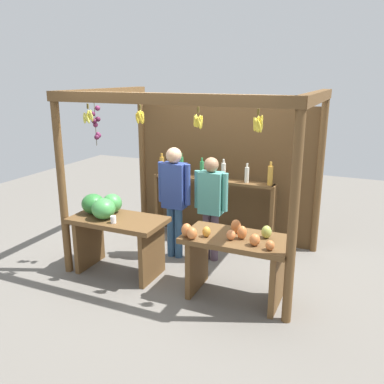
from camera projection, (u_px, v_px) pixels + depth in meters
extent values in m
plane|color=slate|center=(198.00, 260.00, 5.78)|extent=(12.00, 12.00, 0.00)
cylinder|color=brown|center=(62.00, 186.00, 5.15)|extent=(0.10, 0.10, 2.33)
cylinder|color=brown|center=(293.00, 217.00, 4.03)|extent=(0.10, 0.10, 2.33)
cylinder|color=brown|center=(142.00, 158.00, 6.89)|extent=(0.10, 0.10, 2.33)
cylinder|color=brown|center=(319.00, 174.00, 5.77)|extent=(0.10, 0.10, 2.33)
cube|color=brown|center=(161.00, 99.00, 4.28)|extent=(2.98, 0.12, 0.12)
cube|color=brown|center=(103.00, 93.00, 5.71)|extent=(0.12, 2.08, 0.12)
cube|color=brown|center=(316.00, 97.00, 4.60)|extent=(0.12, 2.08, 0.12)
cube|color=#52381E|center=(223.00, 173.00, 6.38)|extent=(2.88, 0.04, 2.10)
cylinder|color=brown|center=(140.00, 107.00, 4.60)|extent=(0.02, 0.02, 0.06)
ellipsoid|color=gold|center=(142.00, 118.00, 4.62)|extent=(0.04, 0.06, 0.13)
ellipsoid|color=gold|center=(143.00, 117.00, 4.63)|extent=(0.05, 0.05, 0.13)
ellipsoid|color=gold|center=(142.00, 118.00, 4.66)|extent=(0.07, 0.04, 0.13)
ellipsoid|color=gold|center=(140.00, 116.00, 4.67)|extent=(0.06, 0.06, 0.13)
ellipsoid|color=gold|center=(139.00, 116.00, 4.64)|extent=(0.05, 0.07, 0.13)
ellipsoid|color=gold|center=(138.00, 116.00, 4.63)|extent=(0.06, 0.08, 0.13)
ellipsoid|color=gold|center=(137.00, 118.00, 4.61)|extent=(0.07, 0.06, 0.13)
ellipsoid|color=gold|center=(140.00, 117.00, 4.60)|extent=(0.07, 0.04, 0.13)
ellipsoid|color=gold|center=(141.00, 119.00, 4.61)|extent=(0.06, 0.06, 0.13)
cylinder|color=brown|center=(88.00, 106.00, 4.77)|extent=(0.02, 0.02, 0.06)
ellipsoid|color=#D1CC4C|center=(91.00, 116.00, 4.78)|extent=(0.04, 0.08, 0.14)
ellipsoid|color=#D1CC4C|center=(90.00, 115.00, 4.81)|extent=(0.07, 0.05, 0.14)
ellipsoid|color=#D1CC4C|center=(88.00, 116.00, 4.83)|extent=(0.05, 0.06, 0.14)
ellipsoid|color=#D1CC4C|center=(85.00, 118.00, 4.79)|extent=(0.06, 0.07, 0.14)
ellipsoid|color=#D1CC4C|center=(87.00, 118.00, 4.76)|extent=(0.09, 0.05, 0.14)
cylinder|color=brown|center=(198.00, 110.00, 4.30)|extent=(0.02, 0.02, 0.06)
ellipsoid|color=yellow|center=(200.00, 122.00, 4.32)|extent=(0.04, 0.09, 0.14)
ellipsoid|color=yellow|center=(201.00, 122.00, 4.36)|extent=(0.06, 0.05, 0.14)
ellipsoid|color=yellow|center=(198.00, 121.00, 4.36)|extent=(0.09, 0.07, 0.14)
ellipsoid|color=yellow|center=(195.00, 120.00, 4.34)|extent=(0.04, 0.09, 0.14)
ellipsoid|color=yellow|center=(196.00, 121.00, 4.31)|extent=(0.08, 0.06, 0.15)
ellipsoid|color=yellow|center=(199.00, 123.00, 4.31)|extent=(0.07, 0.06, 0.15)
cylinder|color=brown|center=(258.00, 112.00, 4.03)|extent=(0.02, 0.02, 0.06)
ellipsoid|color=yellow|center=(261.00, 125.00, 4.06)|extent=(0.04, 0.08, 0.14)
ellipsoid|color=yellow|center=(261.00, 122.00, 4.08)|extent=(0.06, 0.06, 0.14)
ellipsoid|color=yellow|center=(258.00, 125.00, 4.10)|extent=(0.07, 0.04, 0.14)
ellipsoid|color=yellow|center=(257.00, 122.00, 4.08)|extent=(0.07, 0.07, 0.15)
ellipsoid|color=yellow|center=(255.00, 125.00, 4.08)|extent=(0.04, 0.08, 0.14)
ellipsoid|color=yellow|center=(255.00, 124.00, 4.05)|extent=(0.07, 0.06, 0.15)
ellipsoid|color=yellow|center=(257.00, 126.00, 4.03)|extent=(0.07, 0.04, 0.14)
ellipsoid|color=yellow|center=(259.00, 126.00, 4.03)|extent=(0.07, 0.06, 0.15)
cylinder|color=#4C422D|center=(95.00, 124.00, 5.16)|extent=(0.01, 0.01, 0.55)
sphere|color=#601E42|center=(98.00, 108.00, 5.12)|extent=(0.07, 0.07, 0.07)
sphere|color=#511938|center=(93.00, 114.00, 5.12)|extent=(0.06, 0.06, 0.06)
sphere|color=#47142D|center=(98.00, 119.00, 5.16)|extent=(0.06, 0.06, 0.06)
sphere|color=#47142D|center=(94.00, 121.00, 5.15)|extent=(0.07, 0.07, 0.07)
sphere|color=#601E42|center=(95.00, 125.00, 5.18)|extent=(0.06, 0.06, 0.06)
sphere|color=#601E42|center=(99.00, 135.00, 5.21)|extent=(0.07, 0.07, 0.07)
sphere|color=#601E42|center=(98.00, 134.00, 5.20)|extent=(0.06, 0.06, 0.06)
sphere|color=#511938|center=(97.00, 137.00, 5.18)|extent=(0.07, 0.07, 0.07)
cube|color=brown|center=(118.00, 220.00, 5.23)|extent=(1.21, 0.64, 0.06)
cube|color=brown|center=(89.00, 242.00, 5.53)|extent=(0.06, 0.58, 0.70)
cube|color=brown|center=(152.00, 254.00, 5.15)|extent=(0.06, 0.58, 0.70)
ellipsoid|color=#429347|center=(112.00, 203.00, 5.40)|extent=(0.36, 0.36, 0.25)
ellipsoid|color=#2D7533|center=(93.00, 204.00, 5.37)|extent=(0.38, 0.38, 0.26)
ellipsoid|color=#429347|center=(104.00, 209.00, 5.16)|extent=(0.39, 0.39, 0.26)
cylinder|color=white|center=(113.00, 220.00, 5.03)|extent=(0.07, 0.07, 0.09)
cube|color=brown|center=(237.00, 239.00, 4.62)|extent=(1.21, 0.64, 0.06)
cube|color=brown|center=(197.00, 262.00, 4.91)|extent=(0.06, 0.58, 0.70)
cube|color=brown|center=(277.00, 278.00, 4.54)|extent=(0.06, 0.58, 0.70)
ellipsoid|color=#CC7038|center=(242.00, 232.00, 4.54)|extent=(0.15, 0.15, 0.15)
ellipsoid|color=#CC7038|center=(187.00, 230.00, 4.61)|extent=(0.15, 0.15, 0.15)
ellipsoid|color=#CC7038|center=(236.00, 226.00, 4.71)|extent=(0.16, 0.16, 0.16)
ellipsoid|color=#A8B24C|center=(266.00, 232.00, 4.56)|extent=(0.16, 0.16, 0.15)
ellipsoid|color=#CC7038|center=(270.00, 245.00, 4.25)|extent=(0.11, 0.11, 0.11)
ellipsoid|color=#CC7038|center=(192.00, 233.00, 4.53)|extent=(0.14, 0.14, 0.14)
ellipsoid|color=gold|center=(206.00, 232.00, 4.60)|extent=(0.13, 0.13, 0.12)
ellipsoid|color=#E07F47|center=(231.00, 235.00, 4.52)|extent=(0.14, 0.14, 0.11)
ellipsoid|color=#CC7038|center=(255.00, 240.00, 4.36)|extent=(0.13, 0.13, 0.13)
cube|color=brown|center=(159.00, 203.00, 6.69)|extent=(0.05, 0.20, 1.00)
cube|color=brown|center=(273.00, 219.00, 5.96)|extent=(0.05, 0.20, 1.00)
cube|color=brown|center=(213.00, 180.00, 6.19)|extent=(1.87, 0.22, 0.04)
cylinder|color=gold|center=(162.00, 165.00, 6.48)|extent=(0.07, 0.07, 0.27)
cylinder|color=gold|center=(162.00, 155.00, 6.44)|extent=(0.03, 0.03, 0.06)
cylinder|color=#338C4C|center=(181.00, 166.00, 6.35)|extent=(0.06, 0.06, 0.29)
cylinder|color=#338C4C|center=(181.00, 155.00, 6.30)|extent=(0.03, 0.03, 0.06)
cylinder|color=#338C4C|center=(202.00, 170.00, 6.22)|extent=(0.07, 0.07, 0.25)
cylinder|color=#338C4C|center=(202.00, 160.00, 6.18)|extent=(0.03, 0.03, 0.06)
cylinder|color=silver|center=(223.00, 172.00, 6.08)|extent=(0.07, 0.07, 0.26)
cylinder|color=silver|center=(224.00, 161.00, 6.04)|extent=(0.03, 0.03, 0.06)
cylinder|color=silver|center=(247.00, 175.00, 5.95)|extent=(0.06, 0.06, 0.23)
cylinder|color=silver|center=(247.00, 165.00, 5.91)|extent=(0.03, 0.03, 0.06)
cylinder|color=gold|center=(270.00, 176.00, 5.81)|extent=(0.08, 0.08, 0.28)
cylinder|color=gold|center=(271.00, 164.00, 5.76)|extent=(0.03, 0.03, 0.06)
cylinder|color=#32577E|center=(171.00, 231.00, 5.82)|extent=(0.11, 0.11, 0.74)
cylinder|color=#32577E|center=(179.00, 233.00, 5.78)|extent=(0.11, 0.11, 0.74)
cube|color=#2D428C|center=(174.00, 186.00, 5.61)|extent=(0.32, 0.19, 0.63)
cylinder|color=#2D428C|center=(161.00, 182.00, 5.68)|extent=(0.08, 0.08, 0.56)
cylinder|color=#2D428C|center=(187.00, 185.00, 5.52)|extent=(0.08, 0.08, 0.56)
sphere|color=tan|center=(174.00, 155.00, 5.50)|extent=(0.21, 0.21, 0.21)
cylinder|color=#4A3A47|center=(206.00, 236.00, 5.74)|extent=(0.11, 0.11, 0.69)
cylinder|color=#4A3A47|center=(214.00, 237.00, 5.69)|extent=(0.11, 0.11, 0.69)
cube|color=teal|center=(211.00, 193.00, 5.54)|extent=(0.32, 0.19, 0.58)
cylinder|color=teal|center=(197.00, 189.00, 5.61)|extent=(0.08, 0.08, 0.52)
cylinder|color=teal|center=(225.00, 192.00, 5.45)|extent=(0.08, 0.08, 0.52)
sphere|color=#997051|center=(211.00, 165.00, 5.43)|extent=(0.20, 0.20, 0.20)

